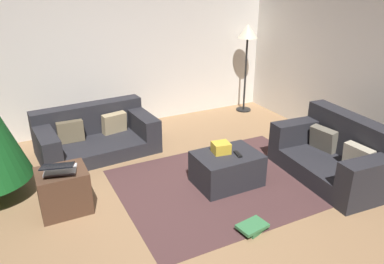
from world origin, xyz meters
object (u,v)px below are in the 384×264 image
at_px(couch_left, 95,135).
at_px(laptop, 59,169).
at_px(corner_lamp, 247,38).
at_px(side_table, 64,191).
at_px(book_stack, 253,227).
at_px(gift_box, 221,148).
at_px(couch_right, 338,155).
at_px(ottoman, 227,169).
at_px(tv_remote, 238,154).

relative_size(couch_left, laptop, 3.82).
xyz_separation_m(laptop, corner_lamp, (3.63, 1.91, 0.82)).
height_order(side_table, book_stack, side_table).
height_order(laptop, corner_lamp, corner_lamp).
bearing_deg(side_table, couch_left, 64.25).
bearing_deg(couch_left, book_stack, 106.44).
height_order(couch_left, book_stack, couch_left).
relative_size(gift_box, corner_lamp, 0.13).
height_order(couch_left, couch_right, couch_right).
relative_size(gift_box, side_table, 0.39).
bearing_deg(ottoman, tv_remote, -39.28).
height_order(laptop, book_stack, laptop).
relative_size(couch_right, gift_box, 7.71).
bearing_deg(couch_right, laptop, 81.49).
distance_m(book_stack, corner_lamp, 3.91).
xyz_separation_m(book_stack, corner_lamp, (1.99, 3.09, 1.32)).
bearing_deg(couch_right, ottoman, 75.16).
bearing_deg(corner_lamp, gift_box, -130.32).
xyz_separation_m(tv_remote, book_stack, (-0.35, -0.84, -0.37)).
relative_size(ottoman, corner_lamp, 0.49).
relative_size(side_table, corner_lamp, 0.32).
bearing_deg(side_table, ottoman, -9.50).
bearing_deg(laptop, gift_box, -5.98).
xyz_separation_m(ottoman, gift_box, (-0.05, 0.07, 0.27)).
xyz_separation_m(tv_remote, laptop, (-1.99, 0.34, 0.13)).
xyz_separation_m(ottoman, laptop, (-1.89, 0.26, 0.34)).
xyz_separation_m(laptop, book_stack, (1.64, -1.18, -0.50)).
bearing_deg(couch_right, tv_remote, 77.04).
height_order(gift_box, book_stack, gift_box).
height_order(tv_remote, book_stack, tv_remote).
distance_m(gift_box, side_table, 1.86).
height_order(gift_box, laptop, laptop).
bearing_deg(corner_lamp, tv_remote, -126.02).
distance_m(laptop, corner_lamp, 4.19).
bearing_deg(corner_lamp, side_table, -152.75).
bearing_deg(tv_remote, laptop, -179.58).
height_order(tv_remote, side_table, side_table).
xyz_separation_m(couch_left, tv_remote, (1.32, -1.76, 0.16)).
bearing_deg(tv_remote, corner_lamp, 64.15).
distance_m(couch_right, side_table, 3.33).
relative_size(laptop, book_stack, 1.33).
distance_m(ottoman, gift_box, 0.28).
bearing_deg(couch_left, corner_lamp, -174.43).
xyz_separation_m(couch_left, laptop, (-0.67, -1.42, 0.29)).
xyz_separation_m(couch_left, book_stack, (0.97, -2.60, -0.21)).
xyz_separation_m(couch_left, ottoman, (1.22, -1.68, -0.05)).
height_order(tv_remote, corner_lamp, corner_lamp).
xyz_separation_m(couch_left, side_table, (-0.66, -1.37, -0.01)).
relative_size(couch_right, corner_lamp, 0.98).
distance_m(couch_right, tv_remote, 1.32).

